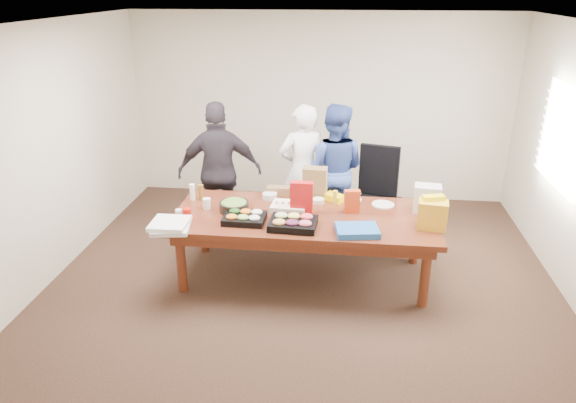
# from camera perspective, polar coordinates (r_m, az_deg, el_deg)

# --- Properties ---
(floor) EXTENTS (5.50, 5.00, 0.02)m
(floor) POSITION_cam_1_polar(r_m,az_deg,el_deg) (5.99, 1.70, -8.10)
(floor) COLOR #47301E
(floor) RESTS_ON ground
(ceiling) EXTENTS (5.50, 5.00, 0.02)m
(ceiling) POSITION_cam_1_polar(r_m,az_deg,el_deg) (5.16, 2.06, 18.86)
(ceiling) COLOR white
(ceiling) RESTS_ON wall_back
(wall_back) EXTENTS (5.50, 0.04, 2.70)m
(wall_back) POSITION_cam_1_polar(r_m,az_deg,el_deg) (7.83, 3.43, 10.04)
(wall_back) COLOR beige
(wall_back) RESTS_ON floor
(wall_front) EXTENTS (5.50, 0.04, 2.70)m
(wall_front) POSITION_cam_1_polar(r_m,az_deg,el_deg) (3.16, -2.03, -9.84)
(wall_front) COLOR beige
(wall_front) RESTS_ON floor
(wall_left) EXTENTS (0.04, 5.00, 2.70)m
(wall_left) POSITION_cam_1_polar(r_m,az_deg,el_deg) (6.26, -24.18, 4.88)
(wall_left) COLOR beige
(wall_left) RESTS_ON floor
(window_panel) EXTENTS (0.03, 1.40, 1.10)m
(window_panel) POSITION_cam_1_polar(r_m,az_deg,el_deg) (6.37, 27.71, 5.95)
(window_panel) COLOR white
(window_panel) RESTS_ON wall_right
(window_blinds) EXTENTS (0.04, 1.36, 1.00)m
(window_blinds) POSITION_cam_1_polar(r_m,az_deg,el_deg) (6.36, 27.38, 5.98)
(window_blinds) COLOR beige
(window_blinds) RESTS_ON wall_right
(conference_table) EXTENTS (2.80, 1.20, 0.75)m
(conference_table) POSITION_cam_1_polar(r_m,az_deg,el_deg) (5.80, 1.74, -4.82)
(conference_table) COLOR #4C1C0F
(conference_table) RESTS_ON floor
(office_chair) EXTENTS (0.72, 0.72, 1.16)m
(office_chair) POSITION_cam_1_polar(r_m,az_deg,el_deg) (6.53, 9.71, 0.08)
(office_chair) COLOR black
(office_chair) RESTS_ON floor
(person_center) EXTENTS (0.72, 0.60, 1.70)m
(person_center) POSITION_cam_1_polar(r_m,az_deg,el_deg) (6.68, 1.62, 3.36)
(person_center) COLOR white
(person_center) RESTS_ON floor
(person_right) EXTENTS (0.91, 0.76, 1.69)m
(person_right) POSITION_cam_1_polar(r_m,az_deg,el_deg) (6.74, 4.95, 3.46)
(person_right) COLOR #364F9B
(person_right) RESTS_ON floor
(person_left) EXTENTS (1.09, 0.63, 1.75)m
(person_left) POSITION_cam_1_polar(r_m,az_deg,el_deg) (6.59, -7.37, 3.18)
(person_left) COLOR #282328
(person_left) RESTS_ON floor
(veggie_tray) EXTENTS (0.43, 0.34, 0.07)m
(veggie_tray) POSITION_cam_1_polar(r_m,az_deg,el_deg) (5.49, -4.72, -1.82)
(veggie_tray) COLOR black
(veggie_tray) RESTS_ON conference_table
(fruit_tray) EXTENTS (0.49, 0.40, 0.07)m
(fruit_tray) POSITION_cam_1_polar(r_m,az_deg,el_deg) (5.34, 0.55, -2.40)
(fruit_tray) COLOR black
(fruit_tray) RESTS_ON conference_table
(sheet_cake) EXTENTS (0.40, 0.31, 0.07)m
(sheet_cake) POSITION_cam_1_polar(r_m,az_deg,el_deg) (5.75, 0.10, -0.57)
(sheet_cake) COLOR white
(sheet_cake) RESTS_ON conference_table
(salad_bowl) EXTENTS (0.34, 0.34, 0.10)m
(salad_bowl) POSITION_cam_1_polar(r_m,az_deg,el_deg) (5.74, -5.85, -0.56)
(salad_bowl) COLOR black
(salad_bowl) RESTS_ON conference_table
(chip_bag_blue) EXTENTS (0.46, 0.37, 0.06)m
(chip_bag_blue) POSITION_cam_1_polar(r_m,az_deg,el_deg) (5.26, 7.49, -3.11)
(chip_bag_blue) COLOR #205BA8
(chip_bag_blue) RESTS_ON conference_table
(chip_bag_red) EXTENTS (0.24, 0.10, 0.35)m
(chip_bag_red) POSITION_cam_1_polar(r_m,az_deg,el_deg) (5.62, 1.48, 0.44)
(chip_bag_red) COLOR #B41415
(chip_bag_red) RESTS_ON conference_table
(chip_bag_yellow) EXTENTS (0.24, 0.15, 0.33)m
(chip_bag_yellow) POSITION_cam_1_polar(r_m,az_deg,el_deg) (5.50, 15.29, -0.99)
(chip_bag_yellow) COLOR #FFEA0F
(chip_bag_yellow) RESTS_ON conference_table
(chip_bag_orange) EXTENTS (0.17, 0.10, 0.26)m
(chip_bag_orange) POSITION_cam_1_polar(r_m,az_deg,el_deg) (5.68, 6.92, -0.01)
(chip_bag_orange) COLOR #C13B14
(chip_bag_orange) RESTS_ON conference_table
(mayo_jar) EXTENTS (0.10, 0.10, 0.13)m
(mayo_jar) POSITION_cam_1_polar(r_m,az_deg,el_deg) (5.97, 1.90, 0.66)
(mayo_jar) COLOR silver
(mayo_jar) RESTS_ON conference_table
(mustard_bottle) EXTENTS (0.07, 0.07, 0.15)m
(mustard_bottle) POSITION_cam_1_polar(r_m,az_deg,el_deg) (5.92, 5.11, 0.48)
(mustard_bottle) COLOR gold
(mustard_bottle) RESTS_ON conference_table
(dressing_bottle) EXTENTS (0.07, 0.07, 0.18)m
(dressing_bottle) POSITION_cam_1_polar(r_m,az_deg,el_deg) (6.07, -9.39, 0.99)
(dressing_bottle) COLOR brown
(dressing_bottle) RESTS_ON conference_table
(ranch_bottle) EXTENTS (0.07, 0.07, 0.19)m
(ranch_bottle) POSITION_cam_1_polar(r_m,az_deg,el_deg) (6.08, -10.28, 0.99)
(ranch_bottle) COLOR white
(ranch_bottle) RESTS_ON conference_table
(banana_bunch) EXTENTS (0.26, 0.24, 0.08)m
(banana_bunch) POSITION_cam_1_polar(r_m,az_deg,el_deg) (6.01, 5.03, 0.43)
(banana_bunch) COLOR #FDDF00
(banana_bunch) RESTS_ON conference_table
(bread_loaf) EXTENTS (0.27, 0.12, 0.11)m
(bread_loaf) POSITION_cam_1_polar(r_m,az_deg,el_deg) (6.13, -1.05, 1.13)
(bread_loaf) COLOR brown
(bread_loaf) RESTS_ON conference_table
(kraft_bag) EXTENTS (0.28, 0.17, 0.36)m
(kraft_bag) POSITION_cam_1_polar(r_m,az_deg,el_deg) (6.05, 2.92, 2.06)
(kraft_bag) COLOR brown
(kraft_bag) RESTS_ON conference_table
(red_cup) EXTENTS (0.10, 0.10, 0.11)m
(red_cup) POSITION_cam_1_polar(r_m,az_deg,el_deg) (5.62, -10.85, -1.29)
(red_cup) COLOR #B31406
(red_cup) RESTS_ON conference_table
(clear_cup_a) EXTENTS (0.09, 0.09, 0.10)m
(clear_cup_a) POSITION_cam_1_polar(r_m,az_deg,el_deg) (5.64, -11.70, -1.34)
(clear_cup_a) COLOR silver
(clear_cup_a) RESTS_ON conference_table
(clear_cup_b) EXTENTS (0.09, 0.09, 0.12)m
(clear_cup_b) POSITION_cam_1_polar(r_m,az_deg,el_deg) (5.83, -8.78, -0.22)
(clear_cup_b) COLOR white
(clear_cup_b) RESTS_ON conference_table
(pizza_box_lower) EXTENTS (0.42, 0.42, 0.04)m
(pizza_box_lower) POSITION_cam_1_polar(r_m,az_deg,el_deg) (5.42, -12.53, -2.77)
(pizza_box_lower) COLOR silver
(pizza_box_lower) RESTS_ON conference_table
(pizza_box_upper) EXTENTS (0.37, 0.37, 0.04)m
(pizza_box_upper) POSITION_cam_1_polar(r_m,az_deg,el_deg) (5.41, -12.67, -2.34)
(pizza_box_upper) COLOR white
(pizza_box_upper) RESTS_ON pizza_box_lower
(plate_a) EXTENTS (0.27, 0.27, 0.01)m
(plate_a) POSITION_cam_1_polar(r_m,az_deg,el_deg) (5.97, 10.23, -0.33)
(plate_a) COLOR beige
(plate_a) RESTS_ON conference_table
(plate_b) EXTENTS (0.25, 0.25, 0.01)m
(plate_b) POSITION_cam_1_polar(r_m,az_deg,el_deg) (6.06, 6.91, 0.25)
(plate_b) COLOR white
(plate_b) RESTS_ON conference_table
(dip_bowl_a) EXTENTS (0.15, 0.15, 0.05)m
(dip_bowl_a) POSITION_cam_1_polar(r_m,az_deg,el_deg) (5.93, 3.27, 0.06)
(dip_bowl_a) COLOR beige
(dip_bowl_a) RESTS_ON conference_table
(dip_bowl_b) EXTENTS (0.21, 0.21, 0.07)m
(dip_bowl_b) POSITION_cam_1_polar(r_m,az_deg,el_deg) (6.04, -1.98, 0.60)
(dip_bowl_b) COLOR beige
(dip_bowl_b) RESTS_ON conference_table
(grocery_bag_white) EXTENTS (0.30, 0.23, 0.30)m
(grocery_bag_white) POSITION_cam_1_polar(r_m,az_deg,el_deg) (5.85, 14.79, 0.30)
(grocery_bag_white) COLOR silver
(grocery_bag_white) RESTS_ON conference_table
(grocery_bag_yellow) EXTENTS (0.32, 0.24, 0.29)m
(grocery_bag_yellow) POSITION_cam_1_polar(r_m,az_deg,el_deg) (5.47, 15.33, -1.40)
(grocery_bag_yellow) COLOR gold
(grocery_bag_yellow) RESTS_ON conference_table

